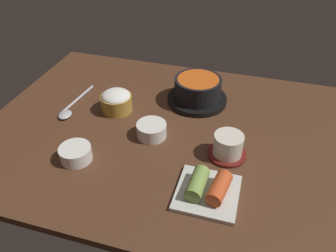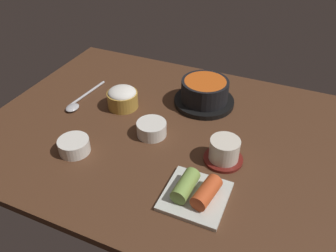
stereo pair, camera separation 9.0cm
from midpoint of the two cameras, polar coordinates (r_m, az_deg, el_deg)
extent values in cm
cube|color=#4C2D1C|center=(94.38, 2.10, -1.07)|extent=(100.00, 76.00, 2.00)
cylinder|color=black|center=(104.93, 8.57, 4.08)|extent=(18.44, 18.44, 1.54)
cylinder|color=black|center=(102.84, 8.77, 5.93)|extent=(14.27, 14.27, 6.40)
cylinder|color=#D15619|center=(101.38, 8.92, 7.33)|extent=(12.56, 12.56, 0.60)
cylinder|color=#B78C38|center=(101.81, -5.21, 4.38)|extent=(9.22, 9.22, 4.93)
ellipsoid|color=white|center=(100.50, -5.29, 5.56)|extent=(8.48, 8.48, 3.23)
cylinder|color=maroon|center=(85.69, 12.34, -5.61)|extent=(9.80, 9.80, 0.80)
cylinder|color=silver|center=(83.61, 12.63, -4.02)|extent=(7.38, 7.38, 5.52)
cylinder|color=#C6D18C|center=(82.05, 12.85, -2.73)|extent=(6.28, 6.28, 0.40)
cylinder|color=white|center=(90.55, 0.03, -0.58)|extent=(8.10, 8.10, 3.91)
cylinder|color=brown|center=(89.54, 0.03, 0.26)|extent=(6.65, 6.65, 0.50)
cube|color=silver|center=(76.00, 8.14, -11.86)|extent=(13.76, 13.76, 1.00)
cylinder|color=#7A9E47|center=(74.62, 6.50, -10.17)|extent=(4.15, 8.45, 3.69)
cylinder|color=#C64C23|center=(73.97, 10.11, -11.18)|extent=(5.01, 8.75, 3.69)
cylinder|color=white|center=(87.46, -12.87, -3.41)|extent=(7.97, 7.97, 3.66)
cylinder|color=brown|center=(86.49, -13.01, -2.64)|extent=(6.54, 6.54, 0.50)
cylinder|color=#B7B7BC|center=(110.32, -11.39, 5.30)|extent=(2.61, 17.55, 0.80)
ellipsoid|color=#B7B7BC|center=(103.87, -13.58, 2.97)|extent=(3.60, 4.68, 1.26)
camera|label=1|loc=(0.04, -87.14, 2.18)|focal=35.88mm
camera|label=2|loc=(0.04, 92.86, -2.18)|focal=35.88mm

